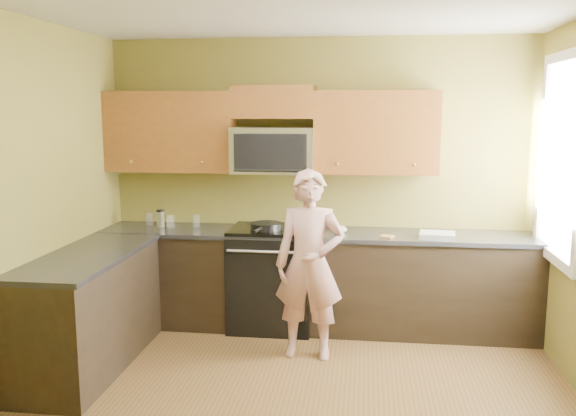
% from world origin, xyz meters
% --- Properties ---
extents(floor, '(4.00, 4.00, 0.00)m').
position_xyz_m(floor, '(0.00, 0.00, 0.00)').
color(floor, brown).
rests_on(floor, ground).
extents(wall_back, '(4.00, 0.00, 4.00)m').
position_xyz_m(wall_back, '(0.00, 2.00, 1.35)').
color(wall_back, olive).
rests_on(wall_back, ground).
extents(wall_front, '(4.00, 0.00, 4.00)m').
position_xyz_m(wall_front, '(0.00, -2.00, 1.35)').
color(wall_front, olive).
rests_on(wall_front, ground).
extents(wall_left, '(0.00, 4.00, 4.00)m').
position_xyz_m(wall_left, '(-2.00, 0.00, 1.35)').
color(wall_left, olive).
rests_on(wall_left, ground).
extents(cabinet_back_run, '(4.00, 0.60, 0.88)m').
position_xyz_m(cabinet_back_run, '(0.00, 1.70, 0.44)').
color(cabinet_back_run, black).
rests_on(cabinet_back_run, floor).
extents(cabinet_left_run, '(0.60, 1.60, 0.88)m').
position_xyz_m(cabinet_left_run, '(-1.70, 0.60, 0.44)').
color(cabinet_left_run, black).
rests_on(cabinet_left_run, floor).
extents(countertop_back, '(4.00, 0.62, 0.04)m').
position_xyz_m(countertop_back, '(0.00, 1.69, 0.90)').
color(countertop_back, black).
rests_on(countertop_back, cabinet_back_run).
extents(countertop_left, '(0.62, 1.60, 0.04)m').
position_xyz_m(countertop_left, '(-1.69, 0.60, 0.90)').
color(countertop_left, black).
rests_on(countertop_left, cabinet_left_run).
extents(stove, '(0.76, 0.65, 0.95)m').
position_xyz_m(stove, '(-0.40, 1.68, 0.47)').
color(stove, black).
rests_on(stove, floor).
extents(microwave, '(0.76, 0.40, 0.42)m').
position_xyz_m(microwave, '(-0.40, 1.80, 1.45)').
color(microwave, silver).
rests_on(microwave, wall_back).
extents(upper_cab_left, '(1.22, 0.33, 0.75)m').
position_xyz_m(upper_cab_left, '(-1.39, 1.83, 1.45)').
color(upper_cab_left, brown).
rests_on(upper_cab_left, wall_back).
extents(upper_cab_right, '(1.12, 0.33, 0.75)m').
position_xyz_m(upper_cab_right, '(0.54, 1.83, 1.45)').
color(upper_cab_right, brown).
rests_on(upper_cab_right, wall_back).
extents(upper_cab_over_mw, '(0.76, 0.33, 0.30)m').
position_xyz_m(upper_cab_over_mw, '(-0.40, 1.83, 2.10)').
color(upper_cab_over_mw, brown).
rests_on(upper_cab_over_mw, wall_back).
extents(window, '(0.06, 1.06, 1.66)m').
position_xyz_m(window, '(1.98, 1.20, 1.65)').
color(window, white).
rests_on(window, wall_right).
extents(woman, '(0.59, 0.40, 1.56)m').
position_xyz_m(woman, '(0.01, 1.03, 0.78)').
color(woman, '#CF6967').
rests_on(woman, floor).
extents(frying_pan, '(0.37, 0.55, 0.07)m').
position_xyz_m(frying_pan, '(-0.44, 1.59, 0.95)').
color(frying_pan, black).
rests_on(frying_pan, stove).
extents(butter_tub, '(0.15, 0.15, 0.09)m').
position_xyz_m(butter_tub, '(-0.03, 1.58, 0.92)').
color(butter_tub, yellow).
rests_on(butter_tub, countertop_back).
extents(toast_slice, '(0.14, 0.14, 0.01)m').
position_xyz_m(toast_slice, '(0.65, 1.52, 0.93)').
color(toast_slice, '#B27F47').
rests_on(toast_slice, countertop_back).
extents(napkin_a, '(0.14, 0.14, 0.06)m').
position_xyz_m(napkin_a, '(-0.06, 1.53, 0.95)').
color(napkin_a, silver).
rests_on(napkin_a, countertop_back).
extents(napkin_b, '(0.16, 0.16, 0.07)m').
position_xyz_m(napkin_b, '(0.24, 1.66, 0.95)').
color(napkin_b, silver).
rests_on(napkin_b, countertop_back).
extents(dish_towel, '(0.33, 0.28, 0.05)m').
position_xyz_m(dish_towel, '(1.09, 1.55, 0.95)').
color(dish_towel, silver).
rests_on(dish_towel, countertop_back).
extents(travel_mug, '(0.08, 0.08, 0.16)m').
position_xyz_m(travel_mug, '(-1.49, 1.75, 0.92)').
color(travel_mug, silver).
rests_on(travel_mug, countertop_back).
extents(glass_a, '(0.08, 0.08, 0.12)m').
position_xyz_m(glass_a, '(-1.63, 1.82, 0.98)').
color(glass_a, silver).
rests_on(glass_a, countertop_back).
extents(glass_b, '(0.08, 0.08, 0.12)m').
position_xyz_m(glass_b, '(-1.38, 1.70, 0.98)').
color(glass_b, silver).
rests_on(glass_b, countertop_back).
extents(glass_c, '(0.08, 0.08, 0.12)m').
position_xyz_m(glass_c, '(-1.15, 1.78, 0.98)').
color(glass_c, silver).
rests_on(glass_c, countertop_back).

